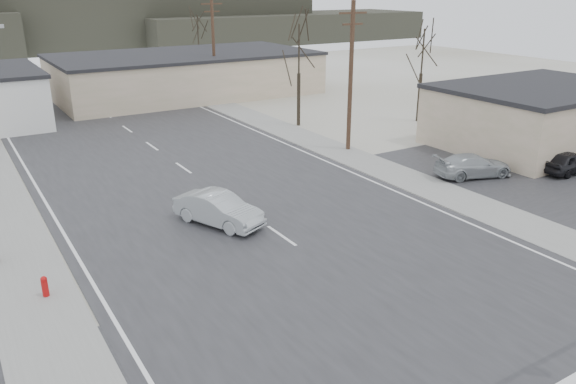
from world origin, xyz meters
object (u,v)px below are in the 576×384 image
car_far_a (95,94)px  car_far_b (72,82)px  fire_hydrant (45,286)px  sedan_crossing (219,209)px  car_parked_dark_a (570,162)px  car_parked_silver (473,166)px

car_far_a → car_far_b: car_far_a is taller
car_far_a → car_far_b: (-0.31, 9.20, -0.10)m
car_far_b → fire_hydrant: bearing=-87.8°
sedan_crossing → car_far_b: 43.61m
car_parked_dark_a → car_parked_silver: size_ratio=0.85×
fire_hydrant → car_far_a: (10.97, 37.11, 0.30)m
sedan_crossing → car_parked_dark_a: size_ratio=1.16×
car_far_b → sedan_crossing: bearing=-77.9°
car_far_b → car_far_a: bearing=-72.9°
car_parked_dark_a → fire_hydrant: bearing=88.2°
fire_hydrant → car_far_a: bearing=73.5°
fire_hydrant → car_far_a: car_far_a is taller
fire_hydrant → sedan_crossing: (8.34, 2.77, 0.36)m
fire_hydrant → car_parked_silver: (24.42, 1.27, 0.26)m
car_far_b → car_parked_silver: car_parked_silver is taller
car_far_b → car_parked_silver: size_ratio=0.75×
car_far_b → car_parked_silver: (13.75, -45.04, 0.07)m
car_far_b → car_parked_dark_a: size_ratio=0.88×
sedan_crossing → car_parked_silver: size_ratio=0.99×
car_far_a → car_far_b: size_ratio=1.37×
car_far_a → car_parked_dark_a: bearing=93.5°
sedan_crossing → car_parked_dark_a: (21.68, -4.11, -0.10)m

